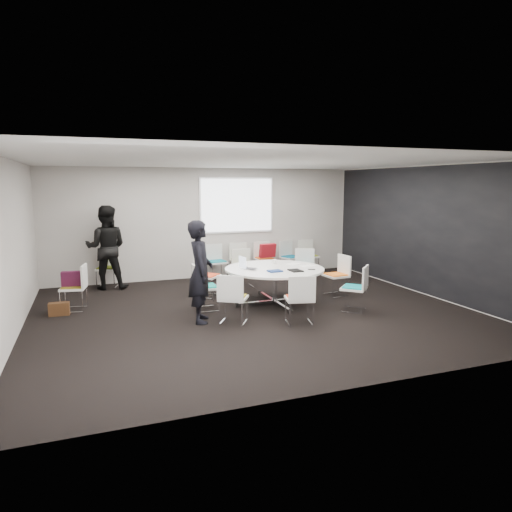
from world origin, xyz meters
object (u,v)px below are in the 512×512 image
object	(u,v)px
chair_ring_a	(336,283)
person_back	(106,247)
chair_ring_b	(304,275)
person_main	(200,272)
chair_ring_g	(299,308)
chair_back_b	(240,267)
chair_person_back	(108,275)
conference_table	(274,279)
chair_ring_d	(207,284)
chair_spare_left	(75,296)
chair_back_a	(217,269)
brown_bag	(59,309)
chair_ring_h	(354,297)
chair_back_d	(291,264)
laptop	(252,268)
chair_back_c	(264,265)
cup	(275,262)
chair_ring_c	(244,276)
chair_back_e	(308,262)
chair_ring_e	(205,296)
chair_ring_f	(233,308)
maroon_bag	(73,279)

from	to	relation	value
chair_ring_a	person_back	distance (m)	5.26
chair_ring_b	person_main	xyz separation A→B (m)	(-2.93, -1.88, 0.62)
chair_ring_b	chair_ring_g	size ratio (longest dim) A/B	1.00
chair_back_b	chair_person_back	size ratio (longest dim) A/B	1.00
conference_table	person_main	world-z (taller)	person_main
chair_ring_a	chair_ring_d	size ratio (longest dim) A/B	1.00
chair_spare_left	chair_ring_g	bearing A→B (deg)	-111.06
chair_back_a	brown_bag	bearing A→B (deg)	23.99
chair_ring_h	chair_back_b	xyz separation A→B (m)	(-1.05, 3.78, 0.00)
chair_person_back	person_back	xyz separation A→B (m)	(-0.00, -0.16, 0.69)
chair_back_d	person_main	xyz separation A→B (m)	(-3.27, -3.41, 0.62)
laptop	brown_bag	xyz separation A→B (m)	(-3.58, 0.53, -0.62)
conference_table	chair_spare_left	distance (m)	3.88
chair_ring_a	chair_back_c	distance (m)	2.67
conference_table	chair_ring_g	size ratio (longest dim) A/B	2.26
conference_table	chair_spare_left	bearing A→B (deg)	167.58
chair_ring_h	cup	size ratio (longest dim) A/B	9.78
conference_table	chair_back_d	xyz separation A→B (m)	(1.60, 2.71, -0.24)
chair_ring_a	laptop	bearing A→B (deg)	88.66
chair_ring_c	chair_spare_left	xyz separation A→B (m)	(-3.67, -0.78, 0.00)
chair_back_e	chair_spare_left	xyz separation A→B (m)	(-5.92, -1.90, 0.00)
chair_ring_e	chair_person_back	xyz separation A→B (m)	(-1.67, 2.73, 0.00)
chair_ring_d	chair_ring_h	world-z (taller)	same
chair_ring_c	person_main	xyz separation A→B (m)	(-1.57, -2.31, 0.62)
person_main	chair_spare_left	bearing A→B (deg)	66.81
laptop	chair_person_back	bearing A→B (deg)	15.29
chair_back_e	chair_person_back	size ratio (longest dim) A/B	1.00
chair_ring_h	laptop	bearing A→B (deg)	101.19
chair_back_c	brown_bag	world-z (taller)	chair_back_c
chair_back_b	person_back	world-z (taller)	person_back
conference_table	chair_ring_h	xyz separation A→B (m)	(1.21, -1.05, -0.24)
chair_back_a	person_back	world-z (taller)	person_back
chair_back_c	chair_spare_left	distance (m)	4.99
chair_back_d	chair_back_e	xyz separation A→B (m)	(0.54, 0.02, 0.00)
chair_ring_f	laptop	size ratio (longest dim) A/B	2.73
chair_ring_d	brown_bag	size ratio (longest dim) A/B	2.44
maroon_bag	chair_ring_a	bearing A→B (deg)	-7.51
chair_ring_g	chair_back_c	xyz separation A→B (m)	(0.96, 4.15, 0.00)
chair_back_b	laptop	world-z (taller)	chair_back_b
chair_ring_f	person_back	xyz separation A→B (m)	(-1.93, 3.55, 0.69)
chair_back_b	cup	size ratio (longest dim) A/B	9.78
chair_ring_h	brown_bag	xyz separation A→B (m)	(-5.26, 1.62, -0.16)
chair_ring_d	chair_back_b	world-z (taller)	same
chair_ring_e	person_main	size ratio (longest dim) A/B	0.49
chair_ring_h	chair_person_back	distance (m)	5.74
chair_ring_h	chair_back_a	size ratio (longest dim) A/B	1.00
person_main	person_back	distance (m)	3.56
chair_ring_g	brown_bag	bearing A→B (deg)	166.61
chair_back_e	cup	bearing A→B (deg)	48.09
chair_ring_g	chair_back_e	xyz separation A→B (m)	(2.26, 4.16, 0.00)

